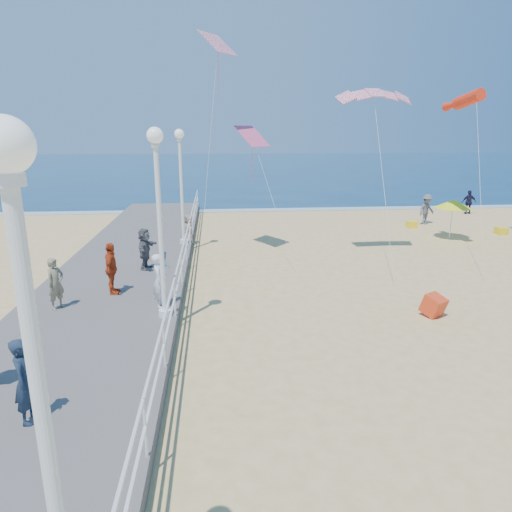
{
  "coord_description": "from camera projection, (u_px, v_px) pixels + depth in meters",
  "views": [
    {
      "loc": [
        -3.84,
        -12.56,
        5.59
      ],
      "look_at": [
        -2.5,
        2.0,
        1.6
      ],
      "focal_mm": 32.0,
      "sensor_mm": 36.0,
      "label": 1
    }
  ],
  "objects": [
    {
      "name": "woman_holding_toddler",
      "position": [
        160.0,
        281.0,
        13.79
      ],
      "size": [
        0.41,
        0.62,
        1.67
      ],
      "primitive_type": "imported",
      "rotation": [
        0.0,
        0.0,
        1.56
      ],
      "color": "white",
      "rests_on": "boardwalk"
    },
    {
      "name": "beach_walker_a",
      "position": [
        427.0,
        209.0,
        28.35
      ],
      "size": [
        1.38,
        1.14,
        1.86
      ],
      "primitive_type": "imported",
      "rotation": [
        0.0,
        0.0,
        0.45
      ],
      "color": "#5A5A5F",
      "rests_on": "ground"
    },
    {
      "name": "railing",
      "position": [
        174.0,
        288.0,
        13.1
      ],
      "size": [
        0.05,
        42.0,
        0.55
      ],
      "color": "white",
      "rests_on": "boardwalk"
    },
    {
      "name": "lamp_post_mid",
      "position": [
        159.0,
        205.0,
        12.44
      ],
      "size": [
        0.44,
        0.44,
        5.32
      ],
      "color": "white",
      "rests_on": "boardwalk"
    },
    {
      "name": "beach_walker_c",
      "position": [
        189.0,
        230.0,
        23.22
      ],
      "size": [
        0.74,
        0.88,
        1.53
      ],
      "primitive_type": "imported",
      "rotation": [
        0.0,
        0.0,
        -1.18
      ],
      "color": "#846E5B",
      "rests_on": "ground"
    },
    {
      "name": "beach_umbrella",
      "position": [
        453.0,
        204.0,
        24.09
      ],
      "size": [
        1.9,
        1.9,
        2.14
      ],
      "color": "white",
      "rests_on": "ground"
    },
    {
      "name": "spectator_5",
      "position": [
        145.0,
        249.0,
        17.68
      ],
      "size": [
        0.8,
        1.57,
        1.62
      ],
      "primitive_type": "imported",
      "rotation": [
        0.0,
        0.0,
        1.35
      ],
      "color": "#515155",
      "rests_on": "boardwalk"
    },
    {
      "name": "toddler_held",
      "position": [
        164.0,
        265.0,
        13.83
      ],
      "size": [
        0.33,
        0.42,
        0.87
      ],
      "primitive_type": "imported",
      "rotation": [
        0.0,
        0.0,
        1.56
      ],
      "color": "#3479C3",
      "rests_on": "boardwalk"
    },
    {
      "name": "lamp_post_near",
      "position": [
        36.0,
        372.0,
        3.79
      ],
      "size": [
        0.44,
        0.44,
        5.32
      ],
      "color": "white",
      "rests_on": "boardwalk"
    },
    {
      "name": "beach_walker_b",
      "position": [
        469.0,
        202.0,
        31.89
      ],
      "size": [
        1.01,
        0.5,
        1.66
      ],
      "primitive_type": "imported",
      "rotation": [
        0.0,
        0.0,
        3.04
      ],
      "color": "#1C1836",
      "rests_on": "ground"
    },
    {
      "name": "spectator_3",
      "position": [
        111.0,
        269.0,
        14.92
      ],
      "size": [
        0.44,
        1.02,
        1.73
      ],
      "primitive_type": "imported",
      "rotation": [
        0.0,
        0.0,
        1.59
      ],
      "color": "#B73A16",
      "rests_on": "boardwalk"
    },
    {
      "name": "kite_diamond_redwhite",
      "position": [
        218.0,
        43.0,
        18.73
      ],
      "size": [
        1.68,
        1.74,
        0.92
      ],
      "primitive_type": "cube",
      "rotation": [
        0.72,
        0.0,
        0.92
      ],
      "color": "#C0164E"
    },
    {
      "name": "beach_chair_right",
      "position": [
        501.0,
        231.0,
        25.62
      ],
      "size": [
        0.55,
        0.55,
        0.4
      ],
      "primitive_type": "cube",
      "color": "yellow",
      "rests_on": "ground"
    },
    {
      "name": "box_kite",
      "position": [
        433.0,
        307.0,
        14.23
      ],
      "size": [
        0.83,
        0.89,
        0.74
      ],
      "primitive_type": "cube",
      "rotation": [
        0.31,
        0.0,
        0.53
      ],
      "color": "red",
      "rests_on": "ground"
    },
    {
      "name": "kite_windsock",
      "position": [
        468.0,
        99.0,
        20.32
      ],
      "size": [
        1.01,
        2.69,
        1.08
      ],
      "primitive_type": "cylinder",
      "rotation": [
        1.36,
        0.0,
        0.17
      ],
      "color": "red"
    },
    {
      "name": "ground",
      "position": [
        344.0,
        322.0,
        13.88
      ],
      "size": [
        160.0,
        160.0,
        0.0
      ],
      "primitive_type": "plane",
      "color": "#E1BF75",
      "rests_on": "ground"
    },
    {
      "name": "kite_parafoil",
      "position": [
        375.0,
        93.0,
        19.03
      ],
      "size": [
        3.19,
        0.94,
        0.65
      ],
      "primitive_type": null,
      "rotation": [
        0.44,
        0.0,
        0.0
      ],
      "color": "#D1184F"
    },
    {
      "name": "surf_line",
      "position": [
        267.0,
        210.0,
        33.56
      ],
      "size": [
        160.0,
        1.2,
        0.04
      ],
      "primitive_type": "cube",
      "color": "silver",
      "rests_on": "ground"
    },
    {
      "name": "beach_chair_left",
      "position": [
        412.0,
        224.0,
        27.42
      ],
      "size": [
        0.55,
        0.55,
        0.4
      ],
      "primitive_type": "cube",
      "color": "yellow",
      "rests_on": "ground"
    },
    {
      "name": "spectator_0",
      "position": [
        25.0,
        380.0,
        8.28
      ],
      "size": [
        0.41,
        0.61,
        1.65
      ],
      "primitive_type": "imported",
      "rotation": [
        0.0,
        0.0,
        1.59
      ],
      "color": "#1B283B",
      "rests_on": "boardwalk"
    },
    {
      "name": "spectator_6",
      "position": [
        56.0,
        284.0,
        13.67
      ],
      "size": [
        0.62,
        0.69,
        1.58
      ],
      "primitive_type": "imported",
      "rotation": [
        0.0,
        0.0,
        1.02
      ],
      "color": "#7D7456",
      "rests_on": "boardwalk"
    },
    {
      "name": "boardwalk",
      "position": [
        90.0,
        325.0,
        13.16
      ],
      "size": [
        5.0,
        44.0,
        0.4
      ],
      "primitive_type": "cube",
      "color": "slate",
      "rests_on": "ground"
    },
    {
      "name": "kite_diamond_pink",
      "position": [
        252.0,
        136.0,
        20.35
      ],
      "size": [
        1.7,
        1.72,
        0.92
      ],
      "primitive_type": "cube",
      "rotation": [
        0.72,
        0.0,
        0.84
      ],
      "color": "#E25382"
    },
    {
      "name": "ocean",
      "position": [
        237.0,
        166.0,
        76.31
      ],
      "size": [
        160.0,
        90.0,
        0.05
      ],
      "primitive_type": "cube",
      "color": "#0D2E50",
      "rests_on": "ground"
    },
    {
      "name": "lamp_post_far",
      "position": [
        181.0,
        175.0,
        21.08
      ],
      "size": [
        0.44,
        0.44,
        5.32
      ],
      "color": "white",
      "rests_on": "boardwalk"
    }
  ]
}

